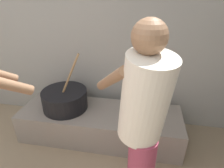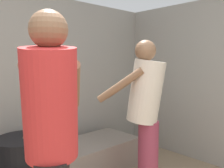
# 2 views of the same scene
# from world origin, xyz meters

# --- Properties ---
(hearth_ledge) EXTENTS (1.88, 0.60, 0.36)m
(hearth_ledge) POSITION_xyz_m (0.71, 1.96, 0.18)
(hearth_ledge) COLOR slate
(hearth_ledge) RESTS_ON ground_plane
(cooking_pot_main) EXTENTS (0.52, 0.52, 0.68)m
(cooking_pot_main) POSITION_xyz_m (0.28, 1.97, 0.48)
(cooking_pot_main) COLOR black
(cooking_pot_main) RESTS_ON hearth_ledge
(cook_in_cream_shirt) EXTENTS (0.62, 0.71, 1.52)m
(cook_in_cream_shirt) POSITION_xyz_m (1.19, 1.22, 0.86)
(cook_in_cream_shirt) COLOR #8C3347
(cook_in_cream_shirt) RESTS_ON ground_plane
(cook_in_red_shirt) EXTENTS (0.63, 0.73, 1.59)m
(cook_in_red_shirt) POSITION_xyz_m (0.04, 0.96, 0.91)
(cook_in_red_shirt) COLOR black
(cook_in_red_shirt) RESTS_ON ground_plane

